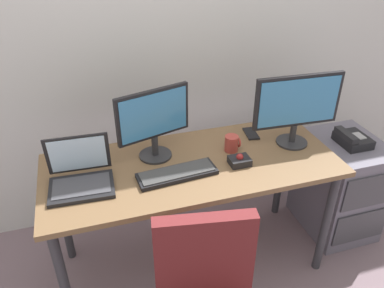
{
  "coord_description": "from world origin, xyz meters",
  "views": [
    {
      "loc": [
        -0.5,
        -1.63,
        1.92
      ],
      "look_at": [
        0.0,
        0.0,
        0.88
      ],
      "focal_mm": 35.79,
      "sensor_mm": 36.0,
      "label": 1
    }
  ],
  "objects_px": {
    "keyboard": "(177,173)",
    "coffee_mug": "(232,143)",
    "file_cabinet": "(339,186)",
    "monitor_main": "(297,105)",
    "trackball_mouse": "(240,161)",
    "desk_phone": "(352,139)",
    "laptop": "(80,175)",
    "monitor_side": "(154,120)",
    "cell_phone": "(251,134)"
  },
  "relations": [
    {
      "from": "monitor_main",
      "to": "monitor_side",
      "type": "bearing_deg",
      "value": 173.0
    },
    {
      "from": "file_cabinet",
      "to": "coffee_mug",
      "type": "distance_m",
      "value": 0.93
    },
    {
      "from": "file_cabinet",
      "to": "trackball_mouse",
      "type": "relative_size",
      "value": 6.15
    },
    {
      "from": "monitor_side",
      "to": "keyboard",
      "type": "height_order",
      "value": "monitor_side"
    },
    {
      "from": "monitor_side",
      "to": "cell_phone",
      "type": "height_order",
      "value": "monitor_side"
    },
    {
      "from": "desk_phone",
      "to": "keyboard",
      "type": "relative_size",
      "value": 0.48
    },
    {
      "from": "monitor_side",
      "to": "trackball_mouse",
      "type": "relative_size",
      "value": 3.69
    },
    {
      "from": "file_cabinet",
      "to": "coffee_mug",
      "type": "relative_size",
      "value": 7.35
    },
    {
      "from": "monitor_main",
      "to": "trackball_mouse",
      "type": "xyz_separation_m",
      "value": [
        -0.38,
        -0.11,
        -0.22
      ]
    },
    {
      "from": "cell_phone",
      "to": "desk_phone",
      "type": "bearing_deg",
      "value": -8.74
    },
    {
      "from": "keyboard",
      "to": "coffee_mug",
      "type": "bearing_deg",
      "value": 21.87
    },
    {
      "from": "file_cabinet",
      "to": "keyboard",
      "type": "relative_size",
      "value": 1.61
    },
    {
      "from": "keyboard",
      "to": "coffee_mug",
      "type": "distance_m",
      "value": 0.39
    },
    {
      "from": "monitor_main",
      "to": "trackball_mouse",
      "type": "bearing_deg",
      "value": -163.52
    },
    {
      "from": "file_cabinet",
      "to": "coffee_mug",
      "type": "height_order",
      "value": "coffee_mug"
    },
    {
      "from": "laptop",
      "to": "cell_phone",
      "type": "distance_m",
      "value": 1.03
    },
    {
      "from": "monitor_main",
      "to": "keyboard",
      "type": "relative_size",
      "value": 1.21
    },
    {
      "from": "desk_phone",
      "to": "cell_phone",
      "type": "distance_m",
      "value": 0.64
    },
    {
      "from": "monitor_main",
      "to": "coffee_mug",
      "type": "xyz_separation_m",
      "value": [
        -0.37,
        0.03,
        -0.2
      ]
    },
    {
      "from": "laptop",
      "to": "cell_phone",
      "type": "relative_size",
      "value": 2.27
    },
    {
      "from": "monitor_side",
      "to": "laptop",
      "type": "xyz_separation_m",
      "value": [
        -0.41,
        -0.14,
        -0.17
      ]
    },
    {
      "from": "laptop",
      "to": "trackball_mouse",
      "type": "xyz_separation_m",
      "value": [
        0.82,
        -0.07,
        -0.03
      ]
    },
    {
      "from": "monitor_main",
      "to": "trackball_mouse",
      "type": "relative_size",
      "value": 4.62
    },
    {
      "from": "laptop",
      "to": "trackball_mouse",
      "type": "bearing_deg",
      "value": -4.9
    },
    {
      "from": "monitor_main",
      "to": "laptop",
      "type": "xyz_separation_m",
      "value": [
        -1.2,
        -0.04,
        -0.19
      ]
    },
    {
      "from": "monitor_side",
      "to": "cell_phone",
      "type": "xyz_separation_m",
      "value": [
        0.61,
        0.07,
        -0.22
      ]
    },
    {
      "from": "monitor_main",
      "to": "cell_phone",
      "type": "distance_m",
      "value": 0.34
    },
    {
      "from": "file_cabinet",
      "to": "trackball_mouse",
      "type": "bearing_deg",
      "value": -171.3
    },
    {
      "from": "monitor_main",
      "to": "keyboard",
      "type": "xyz_separation_m",
      "value": [
        -0.73,
        -0.11,
        -0.23
      ]
    },
    {
      "from": "cell_phone",
      "to": "coffee_mug",
      "type": "bearing_deg",
      "value": -136.91
    },
    {
      "from": "monitor_main",
      "to": "trackball_mouse",
      "type": "distance_m",
      "value": 0.45
    },
    {
      "from": "keyboard",
      "to": "laptop",
      "type": "distance_m",
      "value": 0.48
    },
    {
      "from": "file_cabinet",
      "to": "desk_phone",
      "type": "relative_size",
      "value": 3.39
    },
    {
      "from": "trackball_mouse",
      "to": "laptop",
      "type": "bearing_deg",
      "value": 175.1
    },
    {
      "from": "desk_phone",
      "to": "laptop",
      "type": "bearing_deg",
      "value": -178.65
    },
    {
      "from": "laptop",
      "to": "coffee_mug",
      "type": "distance_m",
      "value": 0.83
    },
    {
      "from": "laptop",
      "to": "coffee_mug",
      "type": "bearing_deg",
      "value": 4.94
    },
    {
      "from": "cell_phone",
      "to": "trackball_mouse",
      "type": "bearing_deg",
      "value": -118.57
    },
    {
      "from": "file_cabinet",
      "to": "monitor_main",
      "type": "xyz_separation_m",
      "value": [
        -0.43,
        -0.01,
        0.66
      ]
    },
    {
      "from": "file_cabinet",
      "to": "monitor_main",
      "type": "relative_size",
      "value": 1.33
    },
    {
      "from": "keyboard",
      "to": "trackball_mouse",
      "type": "bearing_deg",
      "value": 0.37
    },
    {
      "from": "desk_phone",
      "to": "monitor_main",
      "type": "distance_m",
      "value": 0.52
    },
    {
      "from": "keyboard",
      "to": "trackball_mouse",
      "type": "xyz_separation_m",
      "value": [
        0.35,
        0.0,
        0.01
      ]
    },
    {
      "from": "trackball_mouse",
      "to": "keyboard",
      "type": "bearing_deg",
      "value": -179.63
    },
    {
      "from": "keyboard",
      "to": "cell_phone",
      "type": "relative_size",
      "value": 2.95
    },
    {
      "from": "monitor_side",
      "to": "trackball_mouse",
      "type": "bearing_deg",
      "value": -26.98
    },
    {
      "from": "desk_phone",
      "to": "laptop",
      "type": "relative_size",
      "value": 0.62
    },
    {
      "from": "file_cabinet",
      "to": "cell_phone",
      "type": "distance_m",
      "value": 0.77
    },
    {
      "from": "monitor_side",
      "to": "trackball_mouse",
      "type": "xyz_separation_m",
      "value": [
        0.41,
        -0.21,
        -0.2
      ]
    },
    {
      "from": "laptop",
      "to": "trackball_mouse",
      "type": "height_order",
      "value": "laptop"
    }
  ]
}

